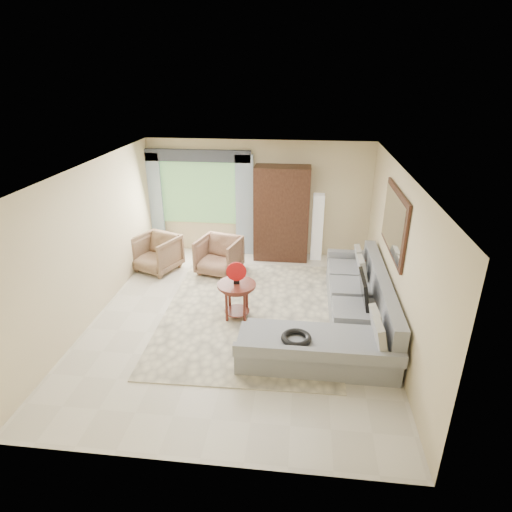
# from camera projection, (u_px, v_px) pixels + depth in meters

# --- Properties ---
(ground) EXTENTS (6.00, 6.00, 0.00)m
(ground) POSITION_uv_depth(u_px,v_px,m) (239.00, 319.00, 7.43)
(ground) COLOR silver
(ground) RESTS_ON ground
(area_rug) EXTENTS (3.08, 4.06, 0.02)m
(area_rug) POSITION_uv_depth(u_px,v_px,m) (250.00, 312.00, 7.61)
(area_rug) COLOR beige
(area_rug) RESTS_ON ground
(sectional_sofa) EXTENTS (2.30, 3.46, 0.90)m
(sectional_sofa) POSITION_uv_depth(u_px,v_px,m) (346.00, 316.00, 6.97)
(sectional_sofa) COLOR gray
(sectional_sofa) RESTS_ON ground
(tv_screen) EXTENTS (0.14, 0.74, 0.48)m
(tv_screen) POSITION_uv_depth(u_px,v_px,m) (364.00, 289.00, 6.89)
(tv_screen) COLOR black
(tv_screen) RESTS_ON sectional_sofa
(garden_hose) EXTENTS (0.43, 0.43, 0.09)m
(garden_hose) POSITION_uv_depth(u_px,v_px,m) (296.00, 338.00, 5.95)
(garden_hose) COLOR black
(garden_hose) RESTS_ON sectional_sofa
(coffee_table) EXTENTS (0.66, 0.66, 0.66)m
(coffee_table) POSITION_uv_depth(u_px,v_px,m) (237.00, 300.00, 7.33)
(coffee_table) COLOR #461B12
(coffee_table) RESTS_ON ground
(red_disc) EXTENTS (0.34, 0.07, 0.34)m
(red_disc) POSITION_uv_depth(u_px,v_px,m) (236.00, 272.00, 7.11)
(red_disc) COLOR red
(red_disc) RESTS_ON coffee_table
(armchair_left) EXTENTS (1.09, 1.10, 0.77)m
(armchair_left) POSITION_uv_depth(u_px,v_px,m) (157.00, 253.00, 9.08)
(armchair_left) COLOR #866249
(armchair_left) RESTS_ON ground
(armchair_right) EXTENTS (1.01, 1.02, 0.77)m
(armchair_right) POSITION_uv_depth(u_px,v_px,m) (219.00, 256.00, 8.97)
(armchair_right) COLOR #9E7256
(armchair_right) RESTS_ON ground
(potted_plant) EXTENTS (0.49, 0.44, 0.50)m
(potted_plant) POSITION_uv_depth(u_px,v_px,m) (159.00, 242.00, 10.03)
(potted_plant) COLOR #999999
(potted_plant) RESTS_ON ground
(armoire) EXTENTS (1.20, 0.55, 2.10)m
(armoire) POSITION_uv_depth(u_px,v_px,m) (282.00, 214.00, 9.42)
(armoire) COLOR black
(armoire) RESTS_ON ground
(floor_lamp) EXTENTS (0.24, 0.24, 1.50)m
(floor_lamp) POSITION_uv_depth(u_px,v_px,m) (317.00, 227.00, 9.52)
(floor_lamp) COLOR silver
(floor_lamp) RESTS_ON ground
(window) EXTENTS (1.80, 0.04, 1.40)m
(window) POSITION_uv_depth(u_px,v_px,m) (199.00, 193.00, 9.71)
(window) COLOR #669E59
(window) RESTS_ON wall_back
(curtain_left) EXTENTS (0.40, 0.08, 2.30)m
(curtain_left) POSITION_uv_depth(u_px,v_px,m) (154.00, 203.00, 9.83)
(curtain_left) COLOR #9EB7CC
(curtain_left) RESTS_ON ground
(curtain_right) EXTENTS (0.40, 0.08, 2.30)m
(curtain_right) POSITION_uv_depth(u_px,v_px,m) (244.00, 206.00, 9.62)
(curtain_right) COLOR #9EB7CC
(curtain_right) RESTS_ON ground
(valance) EXTENTS (2.40, 0.12, 0.26)m
(valance) POSITION_uv_depth(u_px,v_px,m) (196.00, 156.00, 9.30)
(valance) COLOR #1E232D
(valance) RESTS_ON wall_back
(wall_mirror) EXTENTS (0.05, 1.70, 1.05)m
(wall_mirror) POSITION_uv_depth(u_px,v_px,m) (394.00, 222.00, 6.79)
(wall_mirror) COLOR black
(wall_mirror) RESTS_ON wall_right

